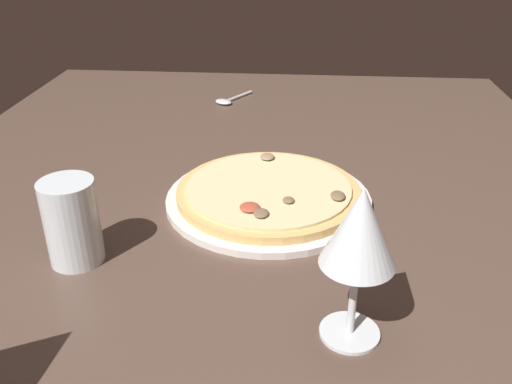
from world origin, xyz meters
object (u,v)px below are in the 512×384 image
pizza_main (269,195)px  water_glass (73,226)px  wine_glass_near (360,233)px  spoon (228,100)px

pizza_main → water_glass: water_glass is taller
pizza_main → water_glass: size_ratio=2.82×
wine_glass_near → water_glass: 34.66cm
pizza_main → wine_glass_near: (27.13, 9.83, 10.83)cm
pizza_main → water_glass: (16.50, -22.35, 3.58)cm
pizza_main → wine_glass_near: 30.82cm
water_glass → spoon: 63.02cm
wine_glass_near → water_glass: wine_glass_near is taller
wine_glass_near → water_glass: size_ratio=1.57×
pizza_main → spoon: size_ratio=2.76×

